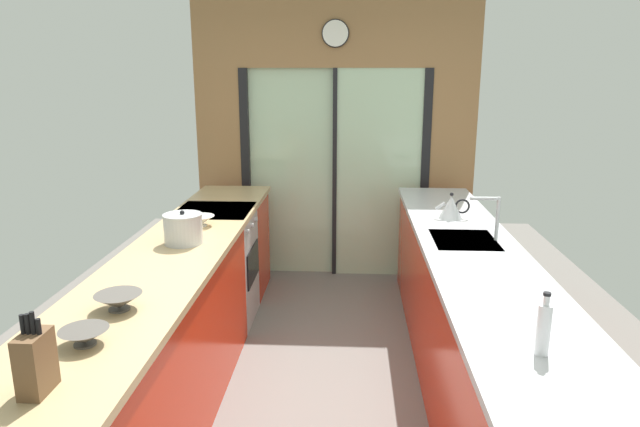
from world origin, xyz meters
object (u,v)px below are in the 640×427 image
object	(u,v)px
stock_pot	(183,229)
kettle	(451,207)
knife_block	(36,362)
soap_bottle	(544,328)
mixing_bowl_near	(84,336)
mixing_bowl_far	(201,220)
oven_range	(217,266)
mixing_bowl_mid	(119,301)

from	to	relation	value
stock_pot	kettle	world-z (taller)	stock_pot
knife_block	soap_bottle	world-z (taller)	knife_block
mixing_bowl_near	mixing_bowl_far	world-z (taller)	mixing_bowl_far
mixing_bowl_far	knife_block	world-z (taller)	knife_block
stock_pot	soap_bottle	distance (m)	2.23
oven_range	soap_bottle	bearing A→B (deg)	-50.98
oven_range	mixing_bowl_near	world-z (taller)	mixing_bowl_near
kettle	mixing_bowl_far	bearing A→B (deg)	-170.46
oven_range	stock_pot	world-z (taller)	stock_pot
knife_block	mixing_bowl_far	bearing A→B (deg)	90.00
knife_block	soap_bottle	distance (m)	1.82
oven_range	mixing_bowl_far	bearing A→B (deg)	-87.74
mixing_bowl_far	kettle	distance (m)	1.81
knife_block	stock_pot	xyz separation A→B (m)	(0.00, 1.70, -0.02)
stock_pot	oven_range	bearing A→B (deg)	91.20
knife_block	soap_bottle	size ratio (longest dim) A/B	1.15
mixing_bowl_far	stock_pot	world-z (taller)	stock_pot
mixing_bowl_near	stock_pot	distance (m)	1.36
mixing_bowl_mid	kettle	bearing A→B (deg)	44.16
oven_range	kettle	size ratio (longest dim) A/B	3.63
mixing_bowl_near	soap_bottle	xyz separation A→B (m)	(1.78, 0.02, 0.07)
oven_range	stock_pot	distance (m)	1.04
kettle	soap_bottle	distance (m)	2.05
mixing_bowl_near	knife_block	bearing A→B (deg)	-90.00
mixing_bowl_far	knife_block	bearing A→B (deg)	-90.00
mixing_bowl_near	stock_pot	bearing A→B (deg)	90.00
mixing_bowl_mid	mixing_bowl_far	size ratio (longest dim) A/B	1.09
mixing_bowl_far	oven_range	bearing A→B (deg)	92.26
oven_range	stock_pot	xyz separation A→B (m)	(0.02, -0.88, 0.56)
oven_range	soap_bottle	xyz separation A→B (m)	(1.80, -2.22, 0.57)
mixing_bowl_near	kettle	bearing A→B (deg)	49.29
soap_bottle	kettle	bearing A→B (deg)	89.95
oven_range	mixing_bowl_mid	world-z (taller)	mixing_bowl_mid
mixing_bowl_far	stock_pot	size ratio (longest dim) A/B	0.80
oven_range	mixing_bowl_mid	bearing A→B (deg)	-89.44
mixing_bowl_mid	mixing_bowl_far	bearing A→B (deg)	90.00
mixing_bowl_far	mixing_bowl_near	bearing A→B (deg)	-90.00
mixing_bowl_near	stock_pot	world-z (taller)	stock_pot
kettle	stock_pot	bearing A→B (deg)	-158.31
mixing_bowl_mid	mixing_bowl_near	bearing A→B (deg)	-90.00
oven_range	knife_block	bearing A→B (deg)	-89.59
mixing_bowl_far	soap_bottle	bearing A→B (deg)	-44.54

